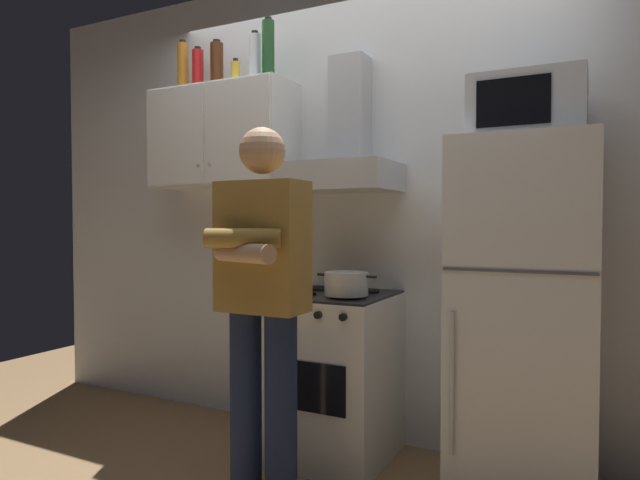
{
  "coord_description": "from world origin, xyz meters",
  "views": [
    {
      "loc": [
        1.18,
        -2.34,
        1.23
      ],
      "look_at": [
        0.0,
        0.0,
        1.15
      ],
      "focal_mm": 30.75,
      "sensor_mm": 36.0,
      "label": 1
    }
  ],
  "objects_px": {
    "upper_cabinet": "(223,137)",
    "bottle_soda_red": "(198,70)",
    "bottle_wine_green": "(268,50)",
    "person_standing": "(262,300)",
    "cooking_pot": "(346,284)",
    "bottle_spice_jar": "(236,73)",
    "bottle_vodka_clear": "(255,58)",
    "bottle_liquor_amber": "(183,68)",
    "range_hood": "(343,155)",
    "microwave": "(528,109)",
    "bottle_rum_dark": "(217,65)",
    "refrigerator": "(525,319)",
    "stove_oven": "(333,374)"
  },
  "relations": [
    {
      "from": "bottle_vodka_clear",
      "to": "range_hood",
      "type": "bearing_deg",
      "value": 1.82
    },
    {
      "from": "upper_cabinet",
      "to": "bottle_soda_red",
      "type": "height_order",
      "value": "bottle_soda_red"
    },
    {
      "from": "upper_cabinet",
      "to": "bottle_rum_dark",
      "type": "distance_m",
      "value": 0.44
    },
    {
      "from": "upper_cabinet",
      "to": "bottle_wine_green",
      "type": "distance_m",
      "value": 0.58
    },
    {
      "from": "microwave",
      "to": "bottle_spice_jar",
      "type": "height_order",
      "value": "bottle_spice_jar"
    },
    {
      "from": "refrigerator",
      "to": "microwave",
      "type": "distance_m",
      "value": 0.94
    },
    {
      "from": "upper_cabinet",
      "to": "range_hood",
      "type": "height_order",
      "value": "range_hood"
    },
    {
      "from": "upper_cabinet",
      "to": "cooking_pot",
      "type": "distance_m",
      "value": 1.26
    },
    {
      "from": "range_hood",
      "to": "person_standing",
      "type": "bearing_deg",
      "value": -93.91
    },
    {
      "from": "bottle_rum_dark",
      "to": "bottle_liquor_amber",
      "type": "relative_size",
      "value": 0.87
    },
    {
      "from": "cooking_pot",
      "to": "bottle_wine_green",
      "type": "xyz_separation_m",
      "value": [
        -0.59,
        0.22,
        1.29
      ]
    },
    {
      "from": "range_hood",
      "to": "bottle_liquor_amber",
      "type": "xyz_separation_m",
      "value": [
        -1.1,
        -0.01,
        0.61
      ]
    },
    {
      "from": "refrigerator",
      "to": "person_standing",
      "type": "xyz_separation_m",
      "value": [
        -1.0,
        -0.61,
        0.1
      ]
    },
    {
      "from": "upper_cabinet",
      "to": "bottle_rum_dark",
      "type": "relative_size",
      "value": 3.19
    },
    {
      "from": "cooking_pot",
      "to": "bottle_vodka_clear",
      "type": "height_order",
      "value": "bottle_vodka_clear"
    },
    {
      "from": "microwave",
      "to": "bottle_wine_green",
      "type": "xyz_separation_m",
      "value": [
        -1.41,
        0.08,
        0.48
      ]
    },
    {
      "from": "stove_oven",
      "to": "bottle_soda_red",
      "type": "xyz_separation_m",
      "value": [
        -0.98,
        0.12,
        1.74
      ]
    },
    {
      "from": "bottle_vodka_clear",
      "to": "upper_cabinet",
      "type": "bearing_deg",
      "value": 176.19
    },
    {
      "from": "bottle_liquor_amber",
      "to": "bottle_wine_green",
      "type": "bearing_deg",
      "value": -1.62
    },
    {
      "from": "stove_oven",
      "to": "range_hood",
      "type": "xyz_separation_m",
      "value": [
        0.0,
        0.13,
        1.16
      ]
    },
    {
      "from": "range_hood",
      "to": "bottle_rum_dark",
      "type": "bearing_deg",
      "value": -178.48
    },
    {
      "from": "stove_oven",
      "to": "microwave",
      "type": "xyz_separation_m",
      "value": [
        0.95,
        0.02,
        1.31
      ]
    },
    {
      "from": "bottle_spice_jar",
      "to": "bottle_vodka_clear",
      "type": "xyz_separation_m",
      "value": [
        0.14,
        -0.01,
        0.07
      ]
    },
    {
      "from": "microwave",
      "to": "person_standing",
      "type": "height_order",
      "value": "microwave"
    },
    {
      "from": "bottle_rum_dark",
      "to": "refrigerator",
      "type": "bearing_deg",
      "value": -3.35
    },
    {
      "from": "bottle_spice_jar",
      "to": "person_standing",
      "type": "bearing_deg",
      "value": -48.14
    },
    {
      "from": "microwave",
      "to": "bottle_vodka_clear",
      "type": "bearing_deg",
      "value": 176.58
    },
    {
      "from": "bottle_wine_green",
      "to": "range_hood",
      "type": "bearing_deg",
      "value": 3.31
    },
    {
      "from": "bottle_spice_jar",
      "to": "cooking_pot",
      "type": "bearing_deg",
      "value": -15.84
    },
    {
      "from": "stove_oven",
      "to": "bottle_rum_dark",
      "type": "bearing_deg",
      "value": 172.77
    },
    {
      "from": "range_hood",
      "to": "bottle_spice_jar",
      "type": "distance_m",
      "value": 0.87
    },
    {
      "from": "microwave",
      "to": "bottle_wine_green",
      "type": "bearing_deg",
      "value": 176.7
    },
    {
      "from": "cooking_pot",
      "to": "bottle_vodka_clear",
      "type": "xyz_separation_m",
      "value": [
        -0.68,
        0.23,
        1.26
      ]
    },
    {
      "from": "upper_cabinet",
      "to": "bottle_spice_jar",
      "type": "distance_m",
      "value": 0.39
    },
    {
      "from": "upper_cabinet",
      "to": "bottle_liquor_amber",
      "type": "bearing_deg",
      "value": -178.65
    },
    {
      "from": "stove_oven",
      "to": "bottle_liquor_amber",
      "type": "distance_m",
      "value": 2.09
    },
    {
      "from": "upper_cabinet",
      "to": "range_hood",
      "type": "distance_m",
      "value": 0.81
    },
    {
      "from": "upper_cabinet",
      "to": "bottle_soda_red",
      "type": "xyz_separation_m",
      "value": [
        -0.18,
        -0.01,
        0.43
      ]
    },
    {
      "from": "bottle_soda_red",
      "to": "bottle_rum_dark",
      "type": "xyz_separation_m",
      "value": [
        0.16,
        -0.02,
        0.01
      ]
    },
    {
      "from": "bottle_rum_dark",
      "to": "bottle_vodka_clear",
      "type": "height_order",
      "value": "bottle_vodka_clear"
    },
    {
      "from": "cooking_pot",
      "to": "bottle_rum_dark",
      "type": "distance_m",
      "value": 1.59
    },
    {
      "from": "range_hood",
      "to": "microwave",
      "type": "xyz_separation_m",
      "value": [
        0.95,
        -0.11,
        0.14
      ]
    },
    {
      "from": "bottle_wine_green",
      "to": "bottle_liquor_amber",
      "type": "height_order",
      "value": "bottle_wine_green"
    },
    {
      "from": "bottle_spice_jar",
      "to": "bottle_vodka_clear",
      "type": "relative_size",
      "value": 0.53
    },
    {
      "from": "bottle_liquor_amber",
      "to": "bottle_vodka_clear",
      "type": "bearing_deg",
      "value": -0.98
    },
    {
      "from": "person_standing",
      "to": "cooking_pot",
      "type": "bearing_deg",
      "value": 69.7
    },
    {
      "from": "range_hood",
      "to": "bottle_vodka_clear",
      "type": "relative_size",
      "value": 2.55
    },
    {
      "from": "bottle_wine_green",
      "to": "bottle_soda_red",
      "type": "relative_size",
      "value": 1.32
    },
    {
      "from": "bottle_wine_green",
      "to": "bottle_vodka_clear",
      "type": "xyz_separation_m",
      "value": [
        -0.1,
        0.01,
        -0.03
      ]
    },
    {
      "from": "stove_oven",
      "to": "microwave",
      "type": "distance_m",
      "value": 1.62
    }
  ]
}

